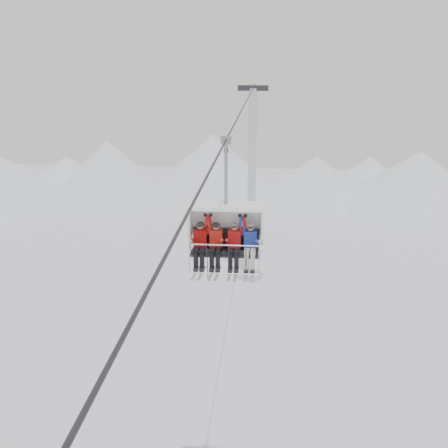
# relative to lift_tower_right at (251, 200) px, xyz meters

# --- Properties ---
(ridgeline) EXTENTS (72.00, 21.00, 7.00)m
(ridgeline) POSITION_rel_lift_tower_right_xyz_m (-1.58, 20.05, -2.94)
(ridgeline) COLOR white
(ridgeline) RESTS_ON ground
(lift_tower_right) EXTENTS (2.00, 1.80, 13.48)m
(lift_tower_right) POSITION_rel_lift_tower_right_xyz_m (0.00, 0.00, 0.00)
(lift_tower_right) COLOR silver
(lift_tower_right) RESTS_ON ground
(haul_cable) EXTENTS (0.06, 50.00, 0.06)m
(haul_cable) POSITION_rel_lift_tower_right_xyz_m (0.00, -22.00, 7.52)
(haul_cable) COLOR #2B2B30
(haul_cable) RESTS_ON lift_tower_left
(chairlift_carrier) EXTENTS (2.25, 1.17, 3.98)m
(chairlift_carrier) POSITION_rel_lift_tower_right_xyz_m (0.00, -21.21, 4.87)
(chairlift_carrier) COLOR black
(chairlift_carrier) RESTS_ON haul_cable
(skier_far_left) EXTENTS (0.39, 1.69, 1.55)m
(skier_far_left) POSITION_rel_lift_tower_right_xyz_m (-0.77, -21.51, 4.41)
(skier_far_left) COLOR #A80B09
(skier_far_left) RESTS_ON chairlift_carrier
(skier_center_left) EXTENTS (0.39, 1.69, 1.55)m
(skier_center_left) POSITION_rel_lift_tower_right_xyz_m (-0.29, -21.51, 4.41)
(skier_center_left) COLOR red
(skier_center_left) RESTS_ON chairlift_carrier
(skier_center_right) EXTENTS (0.39, 1.69, 1.55)m
(skier_center_right) POSITION_rel_lift_tower_right_xyz_m (0.27, -21.51, 4.41)
(skier_center_right) COLOR red
(skier_center_right) RESTS_ON chairlift_carrier
(skier_far_right) EXTENTS (0.39, 1.69, 1.55)m
(skier_far_right) POSITION_rel_lift_tower_right_xyz_m (0.75, -21.51, 4.41)
(skier_far_right) COLOR #21389E
(skier_far_right) RESTS_ON chairlift_carrier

